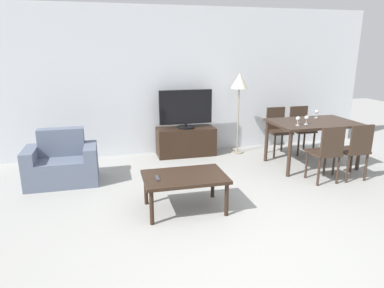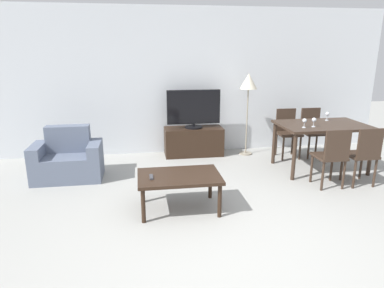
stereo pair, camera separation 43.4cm
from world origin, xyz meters
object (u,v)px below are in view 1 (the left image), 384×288
at_px(tv, 186,109).
at_px(wine_glass_left, 317,112).
at_px(coffee_table, 185,179).
at_px(dining_chair_near, 327,151).
at_px(dining_chair_near_right, 355,148).
at_px(floor_lamp, 239,85).
at_px(wine_glass_right, 307,118).
at_px(tv_stand, 186,141).
at_px(dining_table, 313,127).
at_px(dining_chair_far, 301,127).
at_px(dining_chair_far_left, 277,128).
at_px(armchair, 62,164).
at_px(remote_primary, 157,178).
at_px(wine_glass_center, 298,119).

relative_size(tv, wine_glass_left, 6.77).
distance_m(coffee_table, wine_glass_left, 3.07).
distance_m(dining_chair_near, wine_glass_left, 1.18).
relative_size(dining_chair_near_right, floor_lamp, 0.58).
relative_size(dining_chair_near, wine_glass_right, 6.06).
xyz_separation_m(tv_stand, tv, (0.00, -0.00, 0.62)).
distance_m(dining_table, dining_chair_far, 0.82).
distance_m(tv_stand, dining_chair_far_left, 1.75).
bearing_deg(dining_chair_far, armchair, -172.63).
relative_size(dining_chair_far, wine_glass_right, 6.06).
bearing_deg(armchair, wine_glass_right, -5.66).
distance_m(dining_chair_far, wine_glass_right, 1.12).
relative_size(dining_table, dining_chair_far, 1.58).
relative_size(coffee_table, dining_chair_far, 1.15).
distance_m(dining_chair_far, remote_primary, 3.63).
height_order(floor_lamp, remote_primary, floor_lamp).
height_order(wine_glass_left, wine_glass_center, same).
distance_m(coffee_table, wine_glass_center, 2.31).
xyz_separation_m(dining_table, dining_chair_far_left, (-0.24, 0.76, -0.18)).
bearing_deg(tv_stand, dining_table, -29.62).
distance_m(coffee_table, dining_chair_far, 3.32).
xyz_separation_m(dining_chair_near_right, wine_glass_center, (-0.67, 0.56, 0.37)).
height_order(tv_stand, wine_glass_center, wine_glass_center).
height_order(tv, dining_chair_far, tv).
height_order(tv_stand, wine_glass_left, wine_glass_left).
xyz_separation_m(wine_glass_left, wine_glass_center, (-0.64, -0.46, 0.00)).
bearing_deg(remote_primary, dining_chair_far, 32.14).
height_order(dining_table, dining_chair_near_right, dining_chair_near_right).
bearing_deg(dining_table, armchair, 177.09).
relative_size(dining_chair_far, wine_glass_left, 6.06).
bearing_deg(tv, dining_chair_far, -8.85).
bearing_deg(wine_glass_right, dining_chair_far, 62.20).
bearing_deg(dining_chair_far, tv, 171.15).
height_order(armchair, wine_glass_right, wine_glass_right).
distance_m(coffee_table, dining_table, 2.74).
distance_m(coffee_table, dining_chair_near_right, 2.75).
height_order(dining_chair_far, dining_chair_far_left, same).
distance_m(floor_lamp, wine_glass_center, 1.39).
height_order(armchair, tv, tv).
bearing_deg(dining_chair_far_left, wine_glass_center, -100.35).
height_order(dining_chair_near_right, wine_glass_left, wine_glass_left).
distance_m(dining_table, dining_chair_far_left, 0.82).
height_order(coffee_table, dining_chair_far, dining_chair_far).
xyz_separation_m(dining_table, remote_primary, (-2.83, -1.17, -0.22)).
relative_size(coffee_table, floor_lamp, 0.66).
bearing_deg(tv, armchair, -156.96).
relative_size(dining_chair_far, dining_chair_near_right, 1.00).
relative_size(dining_chair_near_right, wine_glass_right, 6.06).
xyz_separation_m(dining_chair_near, dining_chair_far, (0.49, 1.53, 0.00)).
height_order(tv, remote_primary, tv).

